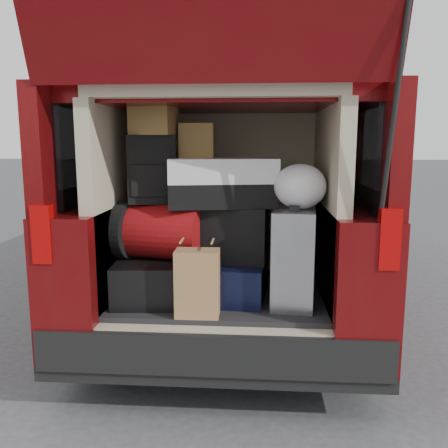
{
  "coord_description": "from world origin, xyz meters",
  "views": [
    {
      "loc": [
        0.23,
        -2.62,
        1.48
      ],
      "look_at": [
        0.02,
        0.2,
        0.99
      ],
      "focal_mm": 38.0,
      "sensor_mm": 36.0,
      "label": 1
    }
  ],
  "objects_px": {
    "silver_roller": "(293,257)",
    "backpack": "(152,169)",
    "kraft_bag": "(197,283)",
    "black_soft_case": "(229,233)",
    "black_hardshell": "(156,277)",
    "red_duffel": "(161,231)",
    "navy_hardshell": "(230,279)",
    "twotone_duffel": "(222,182)"
  },
  "relations": [
    {
      "from": "silver_roller",
      "to": "backpack",
      "type": "relative_size",
      "value": 1.39
    },
    {
      "from": "kraft_bag",
      "to": "black_soft_case",
      "type": "xyz_separation_m",
      "value": [
        0.14,
        0.36,
        0.21
      ]
    },
    {
      "from": "black_hardshell",
      "to": "black_soft_case",
      "type": "height_order",
      "value": "black_soft_case"
    },
    {
      "from": "red_duffel",
      "to": "black_soft_case",
      "type": "bearing_deg",
      "value": 18.89
    },
    {
      "from": "navy_hardshell",
      "to": "twotone_duffel",
      "type": "xyz_separation_m",
      "value": [
        -0.05,
        0.01,
        0.58
      ]
    },
    {
      "from": "black_hardshell",
      "to": "backpack",
      "type": "height_order",
      "value": "backpack"
    },
    {
      "from": "navy_hardshell",
      "to": "red_duffel",
      "type": "bearing_deg",
      "value": -171.63
    },
    {
      "from": "twotone_duffel",
      "to": "silver_roller",
      "type": "bearing_deg",
      "value": -27.4
    },
    {
      "from": "navy_hardshell",
      "to": "silver_roller",
      "type": "distance_m",
      "value": 0.42
    },
    {
      "from": "black_hardshell",
      "to": "twotone_duffel",
      "type": "distance_m",
      "value": 0.7
    },
    {
      "from": "navy_hardshell",
      "to": "twotone_duffel",
      "type": "height_order",
      "value": "twotone_duffel"
    },
    {
      "from": "black_soft_case",
      "to": "twotone_duffel",
      "type": "xyz_separation_m",
      "value": [
        -0.04,
        -0.01,
        0.31
      ]
    },
    {
      "from": "black_soft_case",
      "to": "navy_hardshell",
      "type": "bearing_deg",
      "value": -59.17
    },
    {
      "from": "navy_hardshell",
      "to": "twotone_duffel",
      "type": "bearing_deg",
      "value": 169.06
    },
    {
      "from": "backpack",
      "to": "red_duffel",
      "type": "bearing_deg",
      "value": -41.1
    },
    {
      "from": "black_soft_case",
      "to": "twotone_duffel",
      "type": "height_order",
      "value": "twotone_duffel"
    },
    {
      "from": "kraft_bag",
      "to": "red_duffel",
      "type": "xyz_separation_m",
      "value": [
        -0.26,
        0.31,
        0.22
      ]
    },
    {
      "from": "navy_hardshell",
      "to": "silver_roller",
      "type": "height_order",
      "value": "silver_roller"
    },
    {
      "from": "red_duffel",
      "to": "backpack",
      "type": "distance_m",
      "value": 0.37
    },
    {
      "from": "backpack",
      "to": "twotone_duffel",
      "type": "relative_size",
      "value": 0.63
    },
    {
      "from": "kraft_bag",
      "to": "black_hardshell",
      "type": "bearing_deg",
      "value": 132.42
    },
    {
      "from": "navy_hardshell",
      "to": "red_duffel",
      "type": "relative_size",
      "value": 1.01
    },
    {
      "from": "black_hardshell",
      "to": "red_duffel",
      "type": "height_order",
      "value": "red_duffel"
    },
    {
      "from": "silver_roller",
      "to": "black_soft_case",
      "type": "distance_m",
      "value": 0.42
    },
    {
      "from": "kraft_bag",
      "to": "black_soft_case",
      "type": "height_order",
      "value": "black_soft_case"
    },
    {
      "from": "backpack",
      "to": "kraft_bag",
      "type": "bearing_deg",
      "value": -57.57
    },
    {
      "from": "black_hardshell",
      "to": "twotone_duffel",
      "type": "height_order",
      "value": "twotone_duffel"
    },
    {
      "from": "black_hardshell",
      "to": "twotone_duffel",
      "type": "xyz_separation_m",
      "value": [
        0.4,
        0.04,
        0.57
      ]
    },
    {
      "from": "kraft_bag",
      "to": "backpack",
      "type": "height_order",
      "value": "backpack"
    },
    {
      "from": "twotone_duffel",
      "to": "backpack",
      "type": "bearing_deg",
      "value": 170.79
    },
    {
      "from": "black_hardshell",
      "to": "backpack",
      "type": "distance_m",
      "value": 0.65
    },
    {
      "from": "black_hardshell",
      "to": "navy_hardshell",
      "type": "xyz_separation_m",
      "value": [
        0.45,
        0.02,
        -0.01
      ]
    },
    {
      "from": "red_duffel",
      "to": "navy_hardshell",
      "type": "bearing_deg",
      "value": 15.48
    },
    {
      "from": "navy_hardshell",
      "to": "backpack",
      "type": "xyz_separation_m",
      "value": [
        -0.46,
        0.01,
        0.66
      ]
    },
    {
      "from": "navy_hardshell",
      "to": "black_soft_case",
      "type": "height_order",
      "value": "black_soft_case"
    },
    {
      "from": "black_hardshell",
      "to": "black_soft_case",
      "type": "bearing_deg",
      "value": 1.24
    },
    {
      "from": "navy_hardshell",
      "to": "red_duffel",
      "type": "height_order",
      "value": "red_duffel"
    },
    {
      "from": "kraft_bag",
      "to": "twotone_duffel",
      "type": "height_order",
      "value": "twotone_duffel"
    },
    {
      "from": "twotone_duffel",
      "to": "navy_hardshell",
      "type": "bearing_deg",
      "value": -26.08
    },
    {
      "from": "kraft_bag",
      "to": "silver_roller",
      "type": "bearing_deg",
      "value": 21.88
    },
    {
      "from": "red_duffel",
      "to": "backpack",
      "type": "xyz_separation_m",
      "value": [
        -0.05,
        0.03,
        0.37
      ]
    },
    {
      "from": "silver_roller",
      "to": "black_hardshell",
      "type": "bearing_deg",
      "value": 179.29
    }
  ]
}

